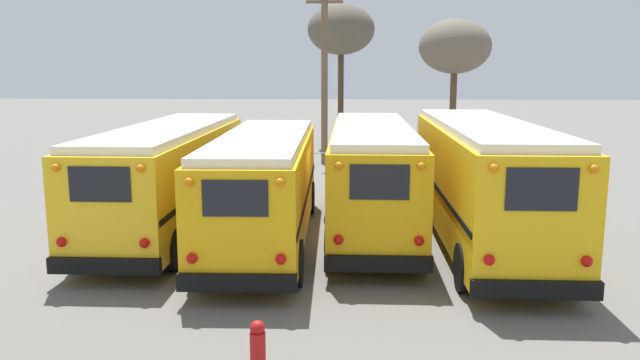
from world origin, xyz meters
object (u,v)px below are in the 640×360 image
Objects in this scene: bare_tree_1 at (455,47)px; fire_hydrant at (258,353)px; school_bus_2 at (371,173)px; school_bus_0 at (170,173)px; school_bus_1 at (264,184)px; utility_pole at (324,71)px; bare_tree_0 at (341,30)px; school_bus_3 at (482,177)px.

bare_tree_1 is 26.82m from fire_hydrant.
fire_hydrant is (-1.99, -9.50, -1.19)m from school_bus_2.
school_bus_1 is (2.98, -1.27, -0.05)m from school_bus_0.
utility_pole is (1.03, 14.45, 2.98)m from school_bus_1.
school_bus_0 is 1.02× the size of school_bus_2.
school_bus_2 is 9.98× the size of fire_hydrant.
school_bus_0 is 10.14× the size of fire_hydrant.
bare_tree_0 is at bearing 85.61° from school_bus_1.
utility_pole is 1.23× the size of bare_tree_1.
bare_tree_1 is (6.14, -4.65, -1.18)m from bare_tree_0.
school_bus_0 is 1.22× the size of bare_tree_0.
school_bus_0 is 8.98m from school_bus_3.
school_bus_0 is 19.93m from bare_tree_1.
bare_tree_0 is at bearing 85.00° from utility_pole.
school_bus_2 is 21.24m from bare_tree_0.
school_bus_3 is 9.70m from fire_hydrant.
school_bus_0 is at bearing 113.39° from fire_hydrant.
school_bus_1 is 1.10× the size of utility_pole.
utility_pole is at bearing 109.26° from school_bus_3.
school_bus_2 is 0.96× the size of school_bus_3.
school_bus_3 is 1.19× the size of utility_pole.
school_bus_1 is at bearing -94.39° from bare_tree_0.
school_bus_0 is 22.04m from bare_tree_0.
bare_tree_0 is (-1.28, 20.53, 5.32)m from school_bus_2.
school_bus_2 reaches higher than school_bus_1.
utility_pole is at bearing -155.89° from bare_tree_1.
utility_pole reaches higher than bare_tree_1.
bare_tree_0 reaches higher than fire_hydrant.
school_bus_0 is 10.04m from fire_hydrant.
school_bus_0 is at bearing -106.90° from utility_pole.
school_bus_3 is (2.98, -1.27, 0.11)m from school_bus_2.
fire_hydrant is (3.96, -9.16, -1.17)m from school_bus_0.
utility_pole reaches higher than school_bus_1.
school_bus_3 reaches higher than fire_hydrant.
bare_tree_1 is (7.84, 17.50, 4.20)m from school_bus_1.
school_bus_3 is at bearing -78.96° from bare_tree_0.
bare_tree_0 is at bearing 93.56° from school_bus_2.
school_bus_1 is 0.96× the size of school_bus_2.
school_bus_2 is 13.30m from utility_pole.
bare_tree_1 is at bearing 83.72° from school_bus_3.
school_bus_0 is 1.43× the size of bare_tree_1.
school_bus_3 is 1.47× the size of bare_tree_1.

